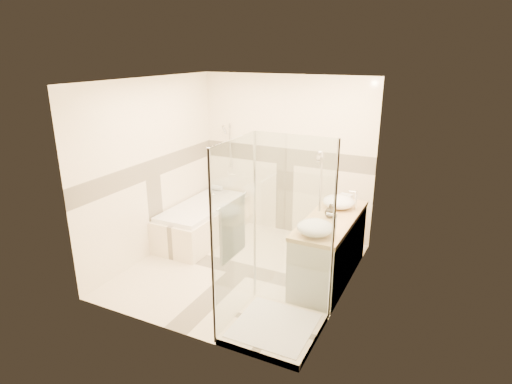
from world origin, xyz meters
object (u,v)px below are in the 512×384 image
at_px(bathtub, 203,220).
at_px(vessel_sink_far, 315,228).
at_px(amenity_bottle_a, 332,210).
at_px(vanity, 330,248).
at_px(amenity_bottle_b, 330,211).
at_px(shower_enclosure, 267,284).
at_px(vessel_sink_near, 339,202).

xyz_separation_m(bathtub, vessel_sink_far, (2.13, -0.93, 0.63)).
bearing_deg(amenity_bottle_a, vanity, -73.87).
bearing_deg(vessel_sink_far, amenity_bottle_b, 90.00).
relative_size(vanity, shower_enclosure, 0.79).
bearing_deg(amenity_bottle_b, vessel_sink_far, -90.00).
bearing_deg(vessel_sink_near, amenity_bottle_a, -90.00).
relative_size(shower_enclosure, amenity_bottle_b, 11.68).
distance_m(vessel_sink_near, amenity_bottle_b, 0.39).
height_order(shower_enclosure, amenity_bottle_b, shower_enclosure).
bearing_deg(bathtub, vessel_sink_far, -23.59).
xyz_separation_m(vanity, amenity_bottle_b, (-0.02, -0.00, 0.51)).
distance_m(vessel_sink_far, amenity_bottle_b, 0.58).
height_order(vessel_sink_far, amenity_bottle_b, amenity_bottle_b).
bearing_deg(vanity, bathtub, 170.75).
relative_size(vanity, vessel_sink_far, 3.86).
distance_m(vanity, vessel_sink_far, 0.77).
bearing_deg(amenity_bottle_b, bathtub, 170.56).
xyz_separation_m(bathtub, vanity, (2.15, -0.35, 0.12)).
bearing_deg(vessel_sink_near, vessel_sink_far, -90.00).
bearing_deg(vessel_sink_far, shower_enclosure, -111.55).
xyz_separation_m(bathtub, amenity_bottle_b, (2.13, -0.35, 0.63)).
xyz_separation_m(vessel_sink_far, amenity_bottle_b, (0.00, 0.58, 0.00)).
relative_size(bathtub, amenity_bottle_a, 11.60).
bearing_deg(vessel_sink_far, bathtub, 156.41).
distance_m(vanity, amenity_bottle_b, 0.51).
xyz_separation_m(vanity, shower_enclosure, (-0.29, -1.27, 0.08)).
xyz_separation_m(vessel_sink_near, amenity_bottle_a, (0.00, -0.31, -0.01)).
bearing_deg(bathtub, amenity_bottle_a, -7.51).
xyz_separation_m(shower_enclosure, vessel_sink_near, (0.27, 1.65, 0.43)).
relative_size(vessel_sink_far, amenity_bottle_b, 2.40).
relative_size(shower_enclosure, vessel_sink_near, 4.89).
relative_size(bathtub, amenity_bottle_b, 9.73).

